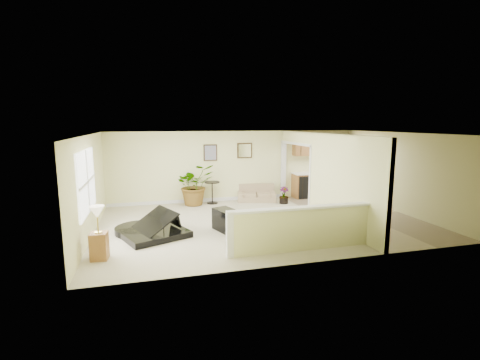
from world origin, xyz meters
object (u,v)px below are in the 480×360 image
object	(u,v)px
palm_plant	(195,185)
small_plant	(284,196)
piano	(152,213)
loveseat	(256,193)
piano_bench	(227,220)
accent_table	(212,190)
lamp_stand	(99,237)

from	to	relation	value
palm_plant	small_plant	size ratio (longest dim) A/B	2.57
piano	small_plant	size ratio (longest dim) A/B	3.56
piano	small_plant	distance (m)	5.09
piano	loveseat	xyz separation A→B (m)	(3.69, 3.07, -0.29)
piano_bench	small_plant	bearing A→B (deg)	44.17
palm_plant	small_plant	bearing A→B (deg)	-11.49
accent_table	piano_bench	bearing A→B (deg)	-93.58
palm_plant	lamp_stand	bearing A→B (deg)	-120.55
loveseat	palm_plant	distance (m)	2.27
piano	accent_table	world-z (taller)	piano
piano	lamp_stand	world-z (taller)	piano
piano_bench	palm_plant	bearing A→B (deg)	97.55
loveseat	lamp_stand	size ratio (longest dim) A/B	1.35
loveseat	small_plant	distance (m)	1.06
piano	loveseat	bearing A→B (deg)	17.19
small_plant	lamp_stand	size ratio (longest dim) A/B	0.52
piano	lamp_stand	distance (m)	1.72
lamp_stand	loveseat	bearing A→B (deg)	42.63
piano_bench	small_plant	xyz separation A→B (m)	(2.61, 2.54, -0.03)
loveseat	accent_table	xyz separation A→B (m)	(-1.62, -0.04, 0.20)
piano	loveseat	size ratio (longest dim) A/B	1.37
piano_bench	accent_table	size ratio (longest dim) A/B	1.11
piano	piano_bench	distance (m)	1.91
piano_bench	accent_table	xyz separation A→B (m)	(0.20, 3.19, 0.21)
loveseat	lamp_stand	xyz separation A→B (m)	(-4.78, -4.40, 0.19)
accent_table	lamp_stand	distance (m)	5.39
piano_bench	palm_plant	xyz separation A→B (m)	(-0.42, 3.15, 0.41)
piano_bench	lamp_stand	size ratio (longest dim) A/B	0.75
palm_plant	piano_bench	bearing A→B (deg)	-82.45
loveseat	accent_table	bearing A→B (deg)	-164.27
palm_plant	lamp_stand	world-z (taller)	palm_plant
piano	piano_bench	world-z (taller)	piano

